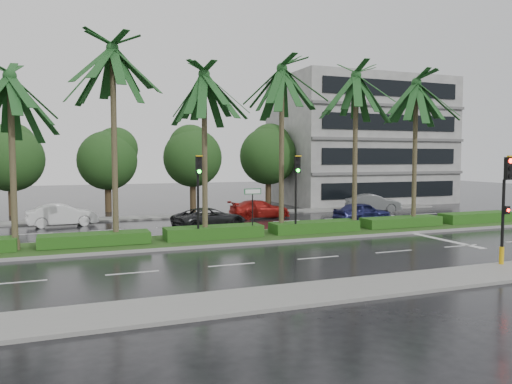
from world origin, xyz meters
name	(u,v)px	position (x,y,z in m)	size (l,w,h in m)	color
ground	(273,240)	(0.00, 0.00, 0.00)	(120.00, 120.00, 0.00)	black
near_sidewalk	(391,284)	(0.00, -10.20, 0.06)	(40.00, 2.40, 0.12)	gray
far_sidewalk	(211,215)	(0.00, 12.00, 0.06)	(40.00, 2.00, 0.12)	gray
median	(266,236)	(0.00, 1.00, 0.08)	(36.00, 4.00, 0.15)	gray
hedge	(266,229)	(0.00, 1.00, 0.45)	(35.20, 1.40, 0.60)	#224A15
lane_markings	(327,238)	(3.04, -0.43, 0.01)	(34.00, 13.06, 0.01)	silver
palm_row	(245,84)	(-1.25, 1.02, 8.30)	(26.30, 4.20, 10.33)	#3E3624
signal_near	(505,205)	(6.00, -9.39, 2.50)	(0.34, 0.45, 4.36)	black
signal_median_left	(198,185)	(-4.00, 0.30, 3.00)	(0.34, 0.42, 4.36)	black
signal_median_right	(297,183)	(1.50, 0.30, 3.00)	(0.34, 0.42, 4.36)	black
street_sign	(253,200)	(-1.00, 0.48, 2.12)	(0.95, 0.09, 2.60)	black
bg_trees	(204,154)	(1.01, 17.59, 4.68)	(33.06, 5.26, 7.59)	#3E311C
building	(360,141)	(17.00, 18.00, 6.00)	(16.00, 10.00, 12.00)	slate
car_white	(62,215)	(-10.47, 9.91, 0.71)	(4.30, 1.50, 1.42)	silver
car_darkgrey	(210,218)	(-1.96, 5.40, 0.65)	(4.67, 2.15, 1.30)	#232325
car_red	(260,209)	(2.90, 9.26, 0.65)	(4.48, 1.82, 1.30)	#9D1511
car_blue	(362,212)	(8.50, 4.53, 0.69)	(4.03, 1.62, 1.37)	navy
car_grey	(373,203)	(13.00, 9.81, 0.72)	(4.35, 1.52, 1.43)	slate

